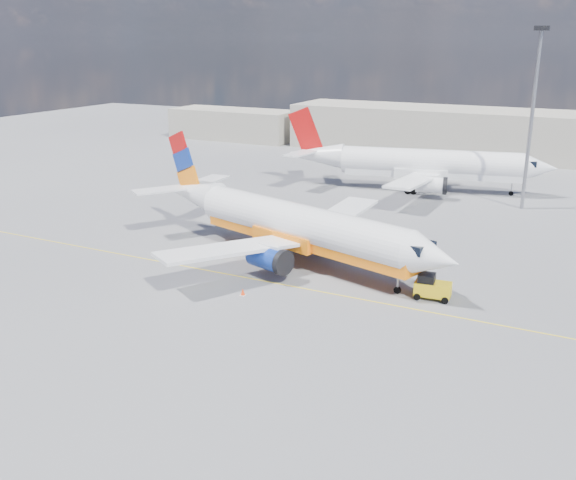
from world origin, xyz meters
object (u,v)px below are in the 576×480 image
at_px(second_jet, 421,164).
at_px(main_jet, 293,224).
at_px(traffic_cone, 243,292).
at_px(gse_tug, 432,287).

bearing_deg(second_jet, main_jet, -106.48).
bearing_deg(traffic_cone, second_jet, 86.84).
xyz_separation_m(main_jet, gse_tug, (14.01, -3.04, -2.62)).
bearing_deg(gse_tug, main_jet, 161.77).
bearing_deg(main_jet, gse_tug, 4.06).
relative_size(gse_tug, traffic_cone, 5.08).
relative_size(main_jet, second_jet, 0.98).
xyz_separation_m(main_jet, traffic_cone, (0.15, -9.39, -3.30)).
distance_m(second_jet, gse_tug, 38.97).
xyz_separation_m(second_jet, gse_tug, (11.46, -37.15, -2.69)).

